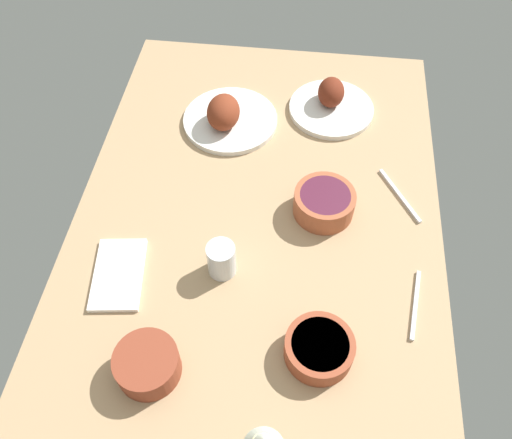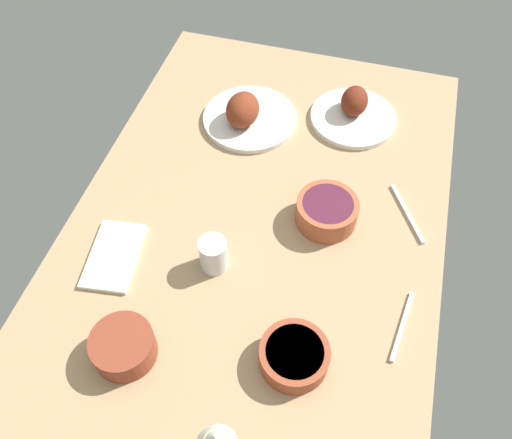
# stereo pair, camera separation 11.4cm
# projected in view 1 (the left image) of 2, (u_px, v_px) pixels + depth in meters

# --- Properties ---
(dining_table) EXTENTS (1.40, 0.90, 0.04)m
(dining_table) POSITION_uv_depth(u_px,v_px,m) (256.00, 229.00, 1.29)
(dining_table) COLOR tan
(dining_table) RESTS_ON ground
(plate_near_viewer) EXTENTS (0.24, 0.24, 0.09)m
(plate_near_viewer) POSITION_uv_depth(u_px,v_px,m) (331.00, 103.00, 1.50)
(plate_near_viewer) COLOR silver
(plate_near_viewer) RESTS_ON dining_table
(plate_far_side) EXTENTS (0.27, 0.27, 0.10)m
(plate_far_side) POSITION_uv_depth(u_px,v_px,m) (227.00, 117.00, 1.46)
(plate_far_side) COLOR silver
(plate_far_side) RESTS_ON dining_table
(bowl_pasta) EXTENTS (0.13, 0.13, 0.06)m
(bowl_pasta) POSITION_uv_depth(u_px,v_px,m) (147.00, 364.00, 1.03)
(bowl_pasta) COLOR brown
(bowl_pasta) RESTS_ON dining_table
(bowl_cream) EXTENTS (0.14, 0.14, 0.05)m
(bowl_cream) POSITION_uv_depth(u_px,v_px,m) (319.00, 348.00, 1.06)
(bowl_cream) COLOR brown
(bowl_cream) RESTS_ON dining_table
(bowl_onions) EXTENTS (0.15, 0.15, 0.06)m
(bowl_onions) POSITION_uv_depth(u_px,v_px,m) (324.00, 202.00, 1.27)
(bowl_onions) COLOR #A35133
(bowl_onions) RESTS_ON dining_table
(water_tumbler) EXTENTS (0.06, 0.06, 0.09)m
(water_tumbler) POSITION_uv_depth(u_px,v_px,m) (221.00, 259.00, 1.17)
(water_tumbler) COLOR silver
(water_tumbler) RESTS_ON dining_table
(folded_napkin) EXTENTS (0.20, 0.13, 0.01)m
(folded_napkin) POSITION_uv_depth(u_px,v_px,m) (119.00, 274.00, 1.19)
(folded_napkin) COLOR white
(folded_napkin) RESTS_ON dining_table
(fork_loose) EXTENTS (0.16, 0.10, 0.01)m
(fork_loose) POSITION_uv_depth(u_px,v_px,m) (400.00, 195.00, 1.33)
(fork_loose) COLOR silver
(fork_loose) RESTS_ON dining_table
(spoon_loose) EXTENTS (0.17, 0.03, 0.01)m
(spoon_loose) POSITION_uv_depth(u_px,v_px,m) (415.00, 305.00, 1.14)
(spoon_loose) COLOR silver
(spoon_loose) RESTS_ON dining_table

